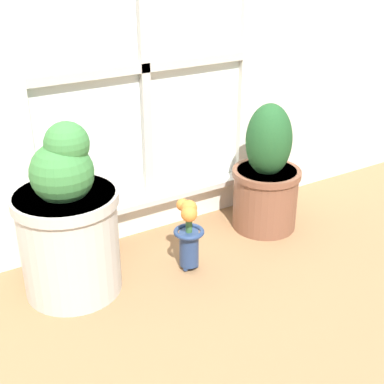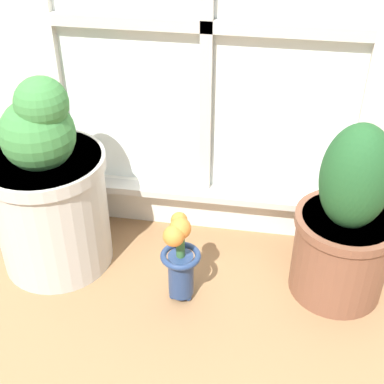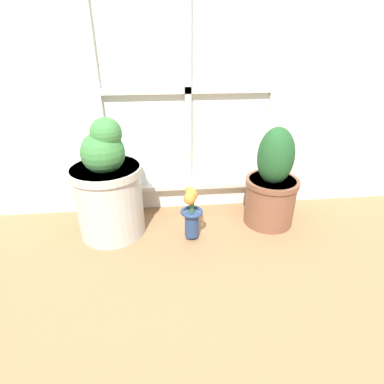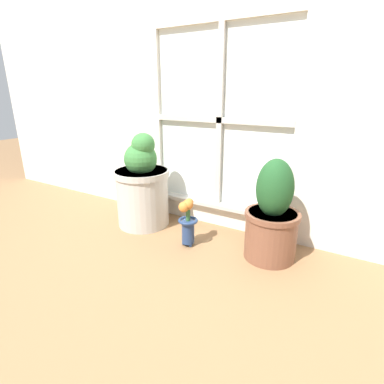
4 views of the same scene
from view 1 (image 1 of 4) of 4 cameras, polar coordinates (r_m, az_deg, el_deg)
ground_plane at (r=1.95m, az=2.87°, el=-10.47°), size 10.00×10.00×0.00m
potted_plant_left at (r=1.87m, az=-13.07°, el=-3.28°), size 0.36×0.36×0.62m
potted_plant_right at (r=2.27m, az=7.94°, el=1.55°), size 0.29×0.29×0.55m
flower_vase at (r=1.98m, az=-0.37°, el=-4.34°), size 0.12×0.12×0.29m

